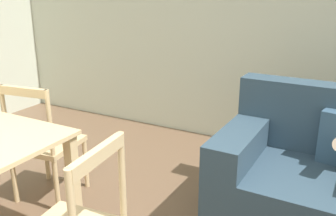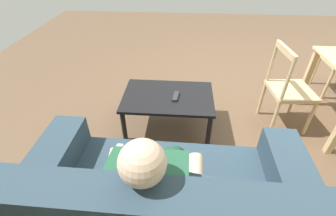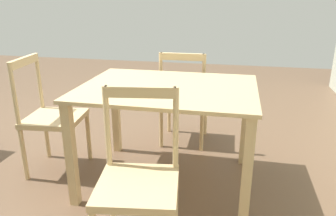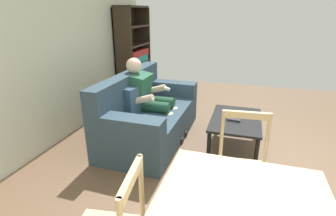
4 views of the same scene
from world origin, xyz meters
The scene contains 6 objects.
ground_plane centered at (0.00, 0.00, 0.00)m, with size 8.45×8.45×0.00m, color brown.
couch centered at (0.88, 1.69, 0.33)m, with size 1.84×0.92×0.92m.
person_lounging centered at (0.96, 1.69, 0.58)m, with size 0.59×0.85×1.12m.
coffee_table centered at (0.96, 0.48, 0.36)m, with size 0.95×0.63×0.41m.
tv_remote centered at (0.88, 0.50, 0.42)m, with size 0.05×0.17×0.02m, color #2D2D38.
dining_chair_facing_couch centered at (-0.30, 0.35, 0.45)m, with size 0.46×0.46×0.93m.
Camera 2 is at (0.81, 2.53, 1.79)m, focal length 25.14 mm.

